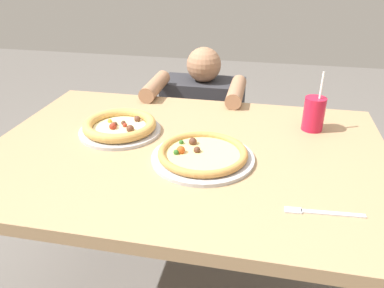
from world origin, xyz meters
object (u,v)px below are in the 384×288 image
at_px(pizza_near, 203,155).
at_px(drink_cup_colored, 314,114).
at_px(pizza_far, 120,127).
at_px(diner_seated, 203,142).
at_px(fork, 320,212).

bearing_deg(pizza_near, drink_cup_colored, 40.52).
distance_m(pizza_far, diner_seated, 0.78).
xyz_separation_m(drink_cup_colored, fork, (-0.01, -0.52, -0.06)).
relative_size(fork, diner_seated, 0.22).
bearing_deg(pizza_near, diner_seated, 99.91).
bearing_deg(fork, diner_seated, 115.59).
bearing_deg(pizza_far, fork, -27.50).
relative_size(pizza_near, pizza_far, 1.11).
xyz_separation_m(fork, diner_seated, (-0.49, 1.01, -0.35)).
bearing_deg(fork, drink_cup_colored, 88.39).
distance_m(pizza_near, fork, 0.41).
bearing_deg(diner_seated, fork, -64.41).
distance_m(pizza_near, pizza_far, 0.36).
relative_size(drink_cup_colored, diner_seated, 0.24).
xyz_separation_m(pizza_far, diner_seated, (0.19, 0.66, -0.37)).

